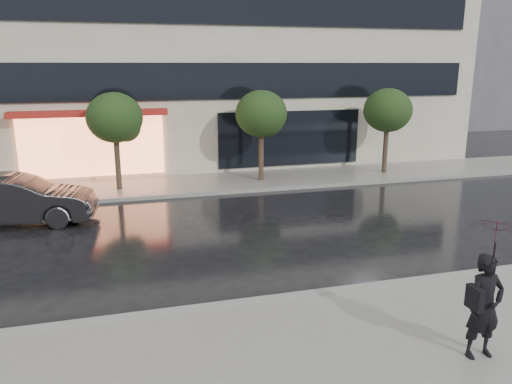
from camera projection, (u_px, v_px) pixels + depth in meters
name	position (u px, v px, depth m)	size (l,w,h in m)	color
ground	(256.00, 284.00, 11.76)	(120.00, 120.00, 0.00)	black
sidewalk_near	(306.00, 358.00, 8.71)	(60.00, 4.50, 0.12)	slate
sidewalk_far	(192.00, 184.00, 21.31)	(60.00, 3.50, 0.12)	slate
curb_near	(269.00, 301.00, 10.81)	(60.00, 0.25, 0.14)	gray
curb_far	(199.00, 194.00, 19.67)	(60.00, 0.25, 0.14)	gray
bg_building_right	(461.00, 28.00, 42.64)	(12.00, 12.00, 16.00)	#4C4C54
tree_mid_west	(116.00, 120.00, 19.63)	(2.20, 2.20, 3.99)	#33261C
tree_mid_east	(262.00, 115.00, 21.18)	(2.20, 2.20, 3.99)	#33261C
tree_far_east	(388.00, 112.00, 22.74)	(2.20, 2.20, 3.99)	#33261C
parked_car	(16.00, 200.00, 16.01)	(1.69, 4.85, 1.60)	black
pedestrian_with_umbrella	(490.00, 275.00, 8.32)	(0.86, 0.88, 2.47)	black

